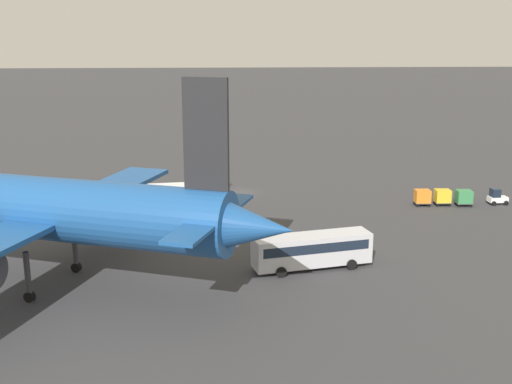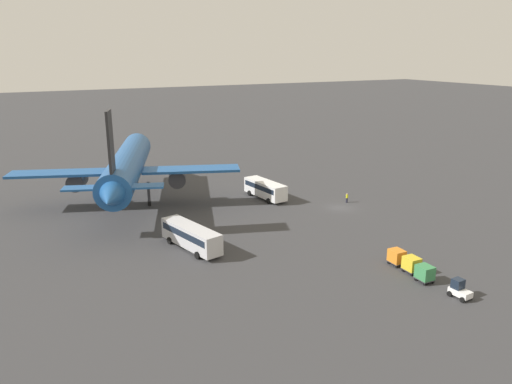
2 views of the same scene
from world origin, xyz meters
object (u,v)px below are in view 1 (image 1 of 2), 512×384
at_px(shuttle_bus_far, 312,248).
at_px(baggage_tug, 497,197).
at_px(cargo_cart_green, 464,197).
at_px(cargo_cart_yellow, 442,196).
at_px(airplane, 35,209).
at_px(cargo_cart_orange, 422,197).
at_px(shuttle_bus_near, 154,196).
at_px(worker_person, 227,181).

height_order(shuttle_bus_far, baggage_tug, shuttle_bus_far).
xyz_separation_m(baggage_tug, cargo_cart_green, (4.60, 0.60, 0.25)).
bearing_deg(cargo_cart_yellow, airplane, 28.33).
bearing_deg(cargo_cart_orange, baggage_tug, -179.29).
bearing_deg(shuttle_bus_near, cargo_cart_green, 173.55).
relative_size(cargo_cart_yellow, cargo_cart_orange, 1.00).
height_order(airplane, shuttle_bus_near, airplane).
bearing_deg(airplane, worker_person, -95.77).
distance_m(shuttle_bus_near, cargo_cart_green, 39.50).
bearing_deg(shuttle_bus_near, baggage_tug, 174.31).
bearing_deg(shuttle_bus_near, worker_person, -134.48).
bearing_deg(cargo_cart_green, cargo_cart_yellow, -10.07).
xyz_separation_m(worker_person, cargo_cart_yellow, (-27.66, 11.23, 0.32)).
xyz_separation_m(airplane, worker_person, (-16.97, -35.29, -6.13)).
height_order(airplane, shuttle_bus_far, airplane).
bearing_deg(cargo_cart_green, cargo_cart_orange, -5.15).
height_order(cargo_cart_green, cargo_cart_orange, same).
relative_size(cargo_cart_green, cargo_cart_yellow, 1.00).
height_order(airplane, worker_person, airplane).
relative_size(airplane, shuttle_bus_near, 4.38).
xyz_separation_m(shuttle_bus_far, cargo_cart_yellow, (-19.98, -21.48, -0.79)).
bearing_deg(shuttle_bus_near, cargo_cart_orange, 174.39).
height_order(shuttle_bus_near, cargo_cart_yellow, shuttle_bus_near).
distance_m(shuttle_bus_far, worker_person, 33.61).
relative_size(worker_person, cargo_cart_orange, 0.84).
bearing_deg(airplane, cargo_cart_orange, -130.27).
relative_size(baggage_tug, cargo_cart_yellow, 1.20).
bearing_deg(cargo_cart_yellow, baggage_tug, -178.97).
bearing_deg(worker_person, airplane, 64.32).
bearing_deg(cargo_cart_orange, shuttle_bus_near, 1.07).
distance_m(shuttle_bus_far, cargo_cart_green, 30.88).
bearing_deg(shuttle_bus_near, airplane, 64.97).
bearing_deg(shuttle_bus_far, cargo_cart_green, -150.29).
distance_m(airplane, worker_person, 39.63).
distance_m(shuttle_bus_far, cargo_cart_yellow, 29.35).
xyz_separation_m(shuttle_bus_near, baggage_tug, (-44.09, -0.76, -0.98)).
height_order(shuttle_bus_near, baggage_tug, shuttle_bus_near).
height_order(airplane, cargo_cart_yellow, airplane).
xyz_separation_m(shuttle_bus_near, cargo_cart_orange, (-34.22, -0.64, -0.73)).
bearing_deg(cargo_cart_yellow, worker_person, -22.10).
xyz_separation_m(airplane, cargo_cart_green, (-47.26, -23.59, -5.81)).
xyz_separation_m(cargo_cart_yellow, cargo_cart_orange, (2.64, -0.01, 0.00)).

